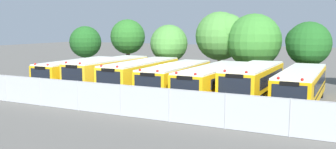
# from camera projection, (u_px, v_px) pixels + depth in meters

# --- Properties ---
(ground_plane) EXTENTS (160.00, 160.00, 0.00)m
(ground_plane) POSITION_uv_depth(u_px,v_px,m) (175.00, 94.00, 30.02)
(ground_plane) COLOR #595651
(school_bus_0) EXTENTS (2.65, 9.85, 2.55)m
(school_bus_0) POSITION_uv_depth(u_px,v_px,m) (79.00, 72.00, 33.86)
(school_bus_0) COLOR yellow
(school_bus_0) RESTS_ON ground_plane
(school_bus_1) EXTENTS (2.80, 9.55, 2.77)m
(school_bus_1) POSITION_uv_depth(u_px,v_px,m) (108.00, 72.00, 32.59)
(school_bus_1) COLOR yellow
(school_bus_1) RESTS_ON ground_plane
(school_bus_2) EXTENTS (2.83, 10.25, 2.69)m
(school_bus_2) POSITION_uv_depth(u_px,v_px,m) (141.00, 75.00, 31.41)
(school_bus_2) COLOR yellow
(school_bus_2) RESTS_ON ground_plane
(school_bus_3) EXTENTS (2.78, 10.12, 2.57)m
(school_bus_3) POSITION_uv_depth(u_px,v_px,m) (176.00, 78.00, 29.79)
(school_bus_3) COLOR yellow
(school_bus_3) RESTS_ON ground_plane
(school_bus_4) EXTENTS (2.75, 10.72, 2.58)m
(school_bus_4) POSITION_uv_depth(u_px,v_px,m) (213.00, 81.00, 28.25)
(school_bus_4) COLOR yellow
(school_bus_4) RESTS_ON ground_plane
(school_bus_5) EXTENTS (2.81, 9.40, 2.78)m
(school_bus_5) POSITION_uv_depth(u_px,v_px,m) (253.00, 82.00, 27.07)
(school_bus_5) COLOR yellow
(school_bus_5) RESTS_ON ground_plane
(school_bus_6) EXTENTS (2.55, 10.94, 2.61)m
(school_bus_6) POSITION_uv_depth(u_px,v_px,m) (301.00, 86.00, 25.77)
(school_bus_6) COLOR #EAA80C
(school_bus_6) RESTS_ON ground_plane
(tree_0) EXTENTS (3.81, 3.81, 5.55)m
(tree_0) POSITION_uv_depth(u_px,v_px,m) (85.00, 42.00, 44.59)
(tree_0) COLOR #4C3823
(tree_0) RESTS_ON ground_plane
(tree_1) EXTENTS (3.92, 3.92, 6.30)m
(tree_1) POSITION_uv_depth(u_px,v_px,m) (128.00, 37.00, 41.85)
(tree_1) COLOR #4C3823
(tree_1) RESTS_ON ground_plane
(tree_2) EXTENTS (3.82, 3.82, 5.68)m
(tree_2) POSITION_uv_depth(u_px,v_px,m) (169.00, 44.00, 37.68)
(tree_2) COLOR #4C3823
(tree_2) RESTS_ON ground_plane
(tree_3) EXTENTS (5.11, 4.84, 6.97)m
(tree_3) POSITION_uv_depth(u_px,v_px,m) (222.00, 35.00, 36.67)
(tree_3) COLOR #4C3823
(tree_3) RESTS_ON ground_plane
(tree_4) EXTENTS (5.16, 5.16, 6.71)m
(tree_4) POSITION_uv_depth(u_px,v_px,m) (254.00, 40.00, 34.84)
(tree_4) COLOR #4C3823
(tree_4) RESTS_ON ground_plane
(tree_5) EXTENTS (3.94, 3.85, 5.92)m
(tree_5) POSITION_uv_depth(u_px,v_px,m) (307.00, 43.00, 32.21)
(tree_5) COLOR #4C3823
(tree_5) RESTS_ON ground_plane
(chainlink_fence) EXTENTS (26.69, 0.07, 1.97)m
(chainlink_fence) POSITION_uv_depth(u_px,v_px,m) (121.00, 100.00, 22.67)
(chainlink_fence) COLOR #9EA0A3
(chainlink_fence) RESTS_ON ground_plane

